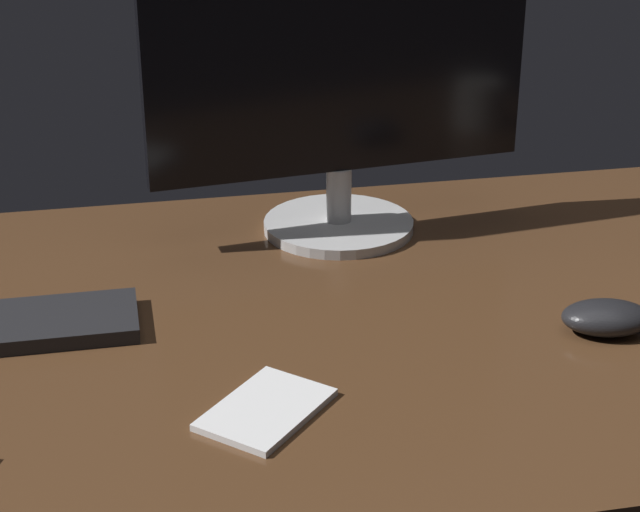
# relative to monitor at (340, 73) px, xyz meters

# --- Properties ---
(desk) EXTENTS (1.40, 0.84, 0.02)m
(desk) POSITION_rel_monitor_xyz_m (-0.06, -0.26, -0.24)
(desk) COLOR #4C301C
(desk) RESTS_ON ground
(monitor) EXTENTS (0.54, 0.22, 0.45)m
(monitor) POSITION_rel_monitor_xyz_m (0.00, 0.00, 0.00)
(monitor) COLOR #BDBDBD
(monitor) RESTS_ON desk
(computer_mouse) EXTENTS (0.12, 0.09, 0.04)m
(computer_mouse) POSITION_rel_monitor_xyz_m (0.24, -0.37, -0.21)
(computer_mouse) COLOR black
(computer_mouse) RESTS_ON desk
(notepad) EXTENTS (0.16, 0.16, 0.01)m
(notepad) POSITION_rel_monitor_xyz_m (-0.18, -0.46, -0.23)
(notepad) COLOR silver
(notepad) RESTS_ON desk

